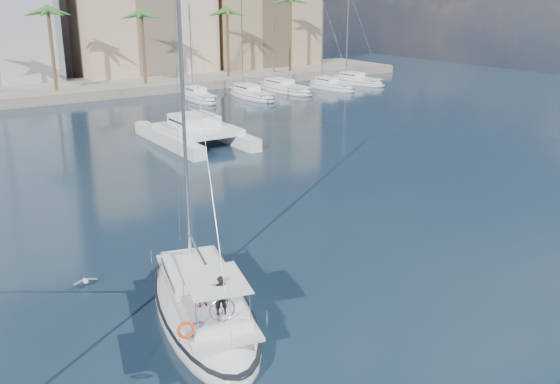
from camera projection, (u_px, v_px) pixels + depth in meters
ground at (275, 273)px, 30.26m from camera, size 160.00×160.00×0.00m
quay at (4, 95)px, 78.04m from camera, size 120.00×14.00×1.20m
building_beige at (138, 12)px, 94.01m from camera, size 20.00×14.00×20.00m
building_tan_right at (257, 17)px, 103.46m from camera, size 18.00×12.00×18.00m
palm_centre at (0, 16)px, 71.92m from camera, size 3.60×3.60×12.30m
palm_right at (251, 11)px, 90.13m from camera, size 3.60×3.60×12.30m
main_sloop at (203, 306)px, 26.04m from camera, size 6.65×12.20×17.28m
catamaran at (195, 130)px, 56.10m from camera, size 6.71×13.01×18.67m
seagull at (85, 281)px, 28.80m from camera, size 1.11×0.48×0.21m
moored_yacht_a at (199, 101)px, 77.93m from camera, size 3.37×9.52×11.90m
moored_yacht_b at (251, 98)px, 79.84m from camera, size 3.32×10.83×13.72m
moored_yacht_c at (284, 92)px, 84.90m from camera, size 3.98×12.33×15.54m
moored_yacht_d at (331, 89)px, 86.81m from camera, size 3.52×9.55×11.90m
moored_yacht_e at (357, 84)px, 91.86m from camera, size 4.61×11.11×13.72m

